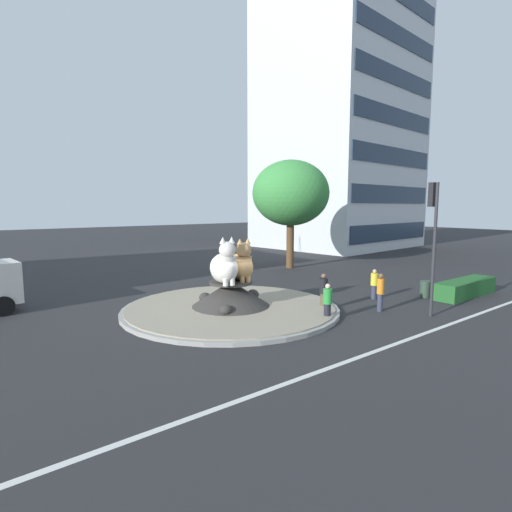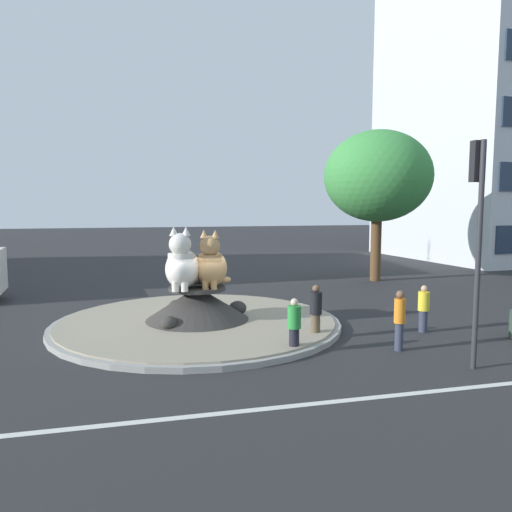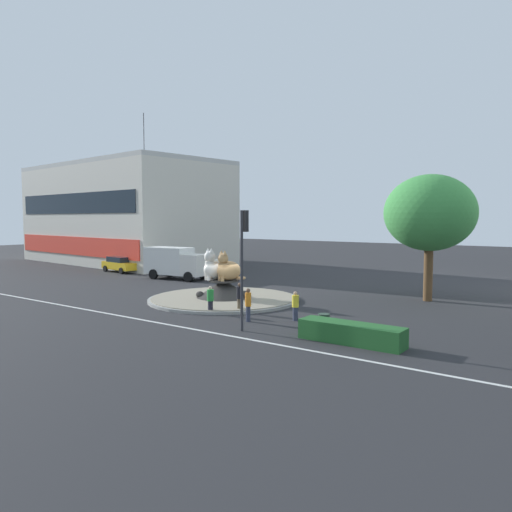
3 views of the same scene
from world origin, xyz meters
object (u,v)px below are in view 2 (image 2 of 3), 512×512
cat_statue_white (183,266)px  broadleaf_tree_behind_island (378,177)px  pedestrian_green_shirt (294,325)px  pedestrian_black_shirt (316,311)px  office_tower (511,56)px  cat_statue_calico (211,266)px  traffic_light_mast (478,213)px  pedestrian_yellow_shirt (424,308)px  pedestrian_orange_shirt (400,318)px

cat_statue_white → broadleaf_tree_behind_island: (11.69, 8.29, 3.68)m
pedestrian_green_shirt → pedestrian_black_shirt: size_ratio=0.92×
office_tower → broadleaf_tree_behind_island: (-16.71, -9.60, -10.47)m
cat_statue_calico → broadleaf_tree_behind_island: broadleaf_tree_behind_island is taller
traffic_light_mast → office_tower: (21.38, 23.86, 12.26)m
traffic_light_mast → pedestrian_yellow_shirt: bearing=-9.9°
cat_statue_white → traffic_light_mast: 9.40m
office_tower → pedestrian_green_shirt: size_ratio=20.12×
pedestrian_green_shirt → cat_statue_white: bearing=10.5°
pedestrian_orange_shirt → pedestrian_yellow_shirt: bearing=146.4°
office_tower → pedestrian_green_shirt: 36.87m
cat_statue_white → pedestrian_yellow_shirt: bearing=87.5°
cat_statue_white → pedestrian_green_shirt: bearing=52.3°
cat_statue_white → pedestrian_orange_shirt: size_ratio=1.20×
cat_statue_white → traffic_light_mast: size_ratio=0.36×
cat_statue_calico → pedestrian_orange_shirt: 6.64m
traffic_light_mast → pedestrian_green_shirt: (-4.18, 2.28, -3.24)m
broadleaf_tree_behind_island → pedestrian_yellow_shirt: 12.45m
cat_statue_white → pedestrian_green_shirt: (2.83, -3.68, -1.36)m
cat_statue_white → pedestrian_orange_shirt: bearing=69.8°
traffic_light_mast → cat_statue_white: bearing=53.1°
cat_statue_calico → pedestrian_green_shirt: bearing=39.8°
office_tower → pedestrian_black_shirt: bearing=-145.2°
pedestrian_green_shirt → broadleaf_tree_behind_island: bearing=-63.6°
pedestrian_black_shirt → pedestrian_yellow_shirt: (3.87, -0.04, -0.09)m
broadleaf_tree_behind_island → pedestrian_green_shirt: size_ratio=5.20×
cat_statue_calico → office_tower: size_ratio=0.06×
cat_statue_white → broadleaf_tree_behind_island: bearing=140.0°
broadleaf_tree_behind_island → pedestrian_black_shirt: bearing=-125.8°
pedestrian_black_shirt → cat_statue_white: bearing=-89.2°
traffic_light_mast → pedestrian_green_shirt: traffic_light_mast is taller
office_tower → pedestrian_orange_shirt: 35.02m
traffic_light_mast → pedestrian_yellow_shirt: (0.84, 3.53, -3.25)m
cat_statue_calico → broadleaf_tree_behind_island: size_ratio=0.25×
office_tower → pedestrian_yellow_shirt: (-20.54, -20.32, -15.52)m
cat_statue_calico → office_tower: 35.59m
pedestrian_black_shirt → pedestrian_orange_shirt: pedestrian_orange_shirt is taller
cat_statue_calico → pedestrian_orange_shirt: cat_statue_calico is taller
pedestrian_green_shirt → pedestrian_yellow_shirt: size_ratio=1.01×
traffic_light_mast → pedestrian_black_shirt: bearing=43.7°
cat_statue_calico → broadleaf_tree_behind_island: 13.94m
traffic_light_mast → office_tower: bearing=-38.4°
pedestrian_green_shirt → pedestrian_orange_shirt: size_ratio=0.90×
cat_statue_calico → office_tower: (27.38, 17.76, 14.19)m
traffic_light_mast → office_tower: office_tower is taller
pedestrian_yellow_shirt → pedestrian_black_shirt: bearing=17.3°
traffic_light_mast → broadleaf_tree_behind_island: bearing=-14.7°
broadleaf_tree_behind_island → pedestrian_black_shirt: broadleaf_tree_behind_island is taller
cat_statue_white → pedestrian_yellow_shirt: 8.34m
pedestrian_green_shirt → pedestrian_orange_shirt: 3.15m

